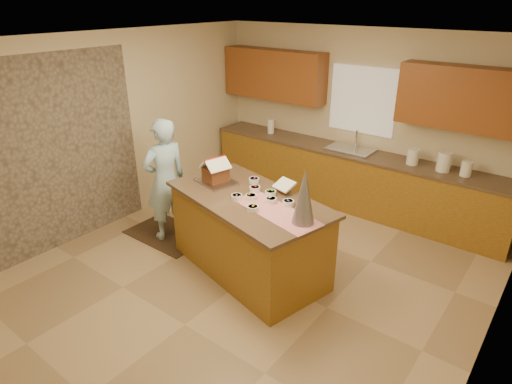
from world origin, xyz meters
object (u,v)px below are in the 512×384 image
tinsel_tree (304,197)px  boy (165,180)px  island_base (249,236)px  gingerbread_house (216,172)px

tinsel_tree → boy: bearing=177.4°
island_base → tinsel_tree: 1.16m
gingerbread_house → boy: bearing=-171.1°
island_base → gingerbread_house: gingerbread_house is taller
island_base → tinsel_tree: (0.83, -0.14, 0.81)m
tinsel_tree → boy: 2.26m
tinsel_tree → island_base: bearing=170.2°
island_base → boy: bearing=-164.8°
island_base → gingerbread_house: 0.88m
island_base → gingerbread_house: bearing=-174.8°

